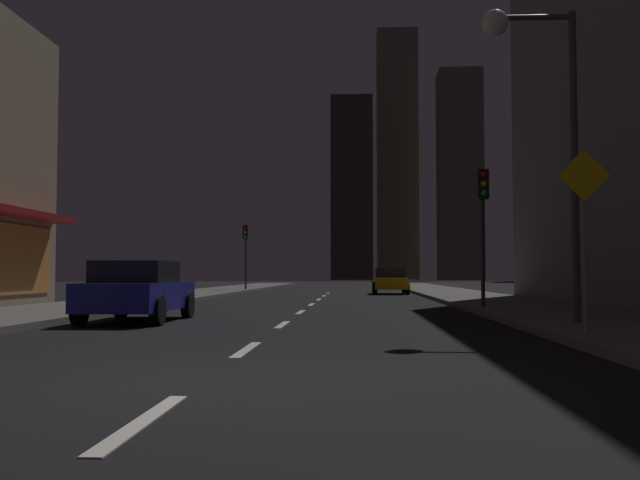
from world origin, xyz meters
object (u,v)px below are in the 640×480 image
traffic_light_near_right (483,206)px  traffic_light_far_left (246,242)px  fire_hydrant_far_left (132,294)px  pedestrian_crossing_sign (585,223)px  street_lamp_right (533,87)px  car_parked_near (137,291)px  car_parked_far (390,281)px

traffic_light_near_right → traffic_light_far_left: size_ratio=1.00×
fire_hydrant_far_left → traffic_light_near_right: size_ratio=0.16×
pedestrian_crossing_sign → street_lamp_right: bearing=95.1°
car_parked_near → fire_hydrant_far_left: bearing=108.8°
car_parked_far → traffic_light_far_left: bearing=150.5°
traffic_light_near_right → street_lamp_right: size_ratio=0.64×
traffic_light_near_right → traffic_light_far_left: (-11.00, 24.06, 0.00)m
fire_hydrant_far_left → pedestrian_crossing_sign: bearing=-44.2°
traffic_light_near_right → traffic_light_far_left: bearing=114.6°
fire_hydrant_far_left → traffic_light_far_left: (0.40, 22.06, 2.74)m
car_parked_near → pedestrian_crossing_sign: 10.28m
car_parked_near → street_lamp_right: (8.98, -1.92, 4.33)m
car_parked_near → pedestrian_crossing_sign: pedestrian_crossing_sign is taller
fire_hydrant_far_left → traffic_light_far_left: bearing=89.0°
traffic_light_far_left → pedestrian_crossing_sign: bearing=-71.5°
car_parked_far → pedestrian_crossing_sign: (2.00, -28.08, 1.28)m
fire_hydrant_far_left → street_lamp_right: 14.97m
fire_hydrant_far_left → pedestrian_crossing_sign: 16.10m
traffic_light_near_right → street_lamp_right: street_lamp_right is taller
car_parked_far → pedestrian_crossing_sign: size_ratio=1.34×
traffic_light_near_right → traffic_light_far_left: same height
traffic_light_near_right → pedestrian_crossing_sign: traffic_light_near_right is taller
street_lamp_right → pedestrian_crossing_sign: size_ratio=2.09×
car_parked_near → traffic_light_far_left: (-1.90, 28.83, 2.45)m
traffic_light_near_right → street_lamp_right: 6.95m
street_lamp_right → car_parked_far: bearing=94.0°
car_parked_near → fire_hydrant_far_left: size_ratio=6.48×
car_parked_far → street_lamp_right: (1.78, -25.61, 4.33)m
pedestrian_crossing_sign → car_parked_far: bearing=94.1°
traffic_light_near_right → pedestrian_crossing_sign: 9.25m
car_parked_far → street_lamp_right: size_ratio=0.64×
car_parked_near → pedestrian_crossing_sign: bearing=-25.5°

